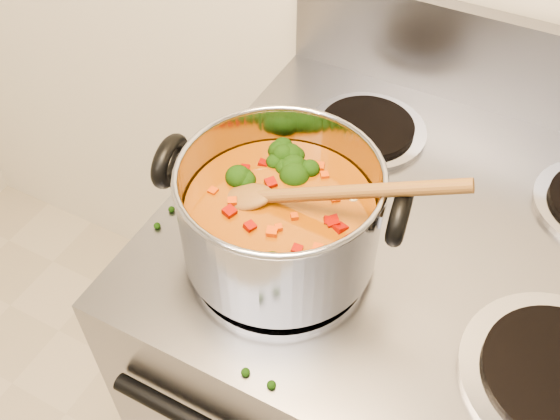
% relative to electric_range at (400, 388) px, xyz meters
% --- Properties ---
extents(electric_range, '(0.75, 0.68, 1.08)m').
position_rel_electric_range_xyz_m(electric_range, '(0.00, 0.00, 0.00)').
color(electric_range, gray).
rests_on(electric_range, ground).
extents(stockpot, '(0.31, 0.25, 0.15)m').
position_rel_electric_range_xyz_m(stockpot, '(-0.18, -0.14, 0.53)').
color(stockpot, '#9E9EA5').
rests_on(stockpot, electric_range).
extents(wooden_spoon, '(0.30, 0.09, 0.12)m').
position_rel_electric_range_xyz_m(wooden_spoon, '(-0.16, -0.14, 0.57)').
color(wooden_spoon, brown).
rests_on(wooden_spoon, stockpot).
extents(cooktop_crumbs, '(0.22, 0.39, 0.01)m').
position_rel_electric_range_xyz_m(cooktop_crumbs, '(-0.26, -0.11, 0.46)').
color(cooktop_crumbs, black).
rests_on(cooktop_crumbs, electric_range).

